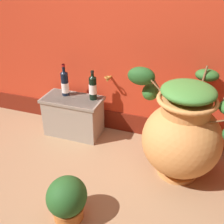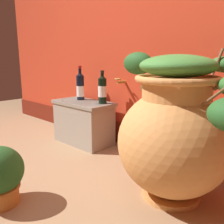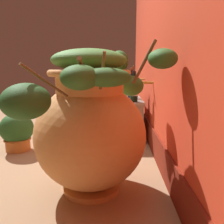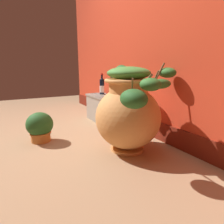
{
  "view_description": "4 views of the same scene",
  "coord_description": "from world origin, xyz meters",
  "px_view_note": "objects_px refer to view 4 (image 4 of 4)",
  "views": [
    {
      "loc": [
        0.66,
        -1.3,
        1.63
      ],
      "look_at": [
        -0.07,
        0.77,
        0.4
      ],
      "focal_mm": 43.77,
      "sensor_mm": 36.0,
      "label": 1
    },
    {
      "loc": [
        1.25,
        -0.6,
        0.82
      ],
      "look_at": [
        0.02,
        0.69,
        0.42
      ],
      "focal_mm": 39.41,
      "sensor_mm": 36.0,
      "label": 2
    },
    {
      "loc": [
        1.85,
        0.77,
        0.73
      ],
      "look_at": [
        -0.03,
        0.73,
        0.37
      ],
      "focal_mm": 36.19,
      "sensor_mm": 36.0,
      "label": 3
    },
    {
      "loc": [
        2.08,
        -0.4,
        0.82
      ],
      "look_at": [
        0.05,
        0.73,
        0.28
      ],
      "focal_mm": 30.04,
      "sensor_mm": 36.0,
      "label": 4
    }
  ],
  "objects_px": {
    "wine_bottle_left": "(112,88)",
    "wine_bottle_middle": "(102,86)",
    "terracotta_urn": "(129,110)",
    "potted_shrub": "(40,127)"
  },
  "relations": [
    {
      "from": "wine_bottle_left",
      "to": "wine_bottle_middle",
      "type": "xyz_separation_m",
      "value": [
        -0.3,
        -0.01,
        -0.0
      ]
    },
    {
      "from": "terracotta_urn",
      "to": "potted_shrub",
      "type": "relative_size",
      "value": 2.99
    },
    {
      "from": "terracotta_urn",
      "to": "wine_bottle_middle",
      "type": "height_order",
      "value": "terracotta_urn"
    },
    {
      "from": "wine_bottle_left",
      "to": "terracotta_urn",
      "type": "bearing_deg",
      "value": -18.96
    },
    {
      "from": "terracotta_urn",
      "to": "wine_bottle_left",
      "type": "xyz_separation_m",
      "value": [
        -0.92,
        0.32,
        0.13
      ]
    },
    {
      "from": "terracotta_urn",
      "to": "wine_bottle_left",
      "type": "relative_size",
      "value": 3.43
    },
    {
      "from": "terracotta_urn",
      "to": "potted_shrub",
      "type": "xyz_separation_m",
      "value": [
        -0.67,
        -0.75,
        -0.24
      ]
    },
    {
      "from": "wine_bottle_left",
      "to": "wine_bottle_middle",
      "type": "distance_m",
      "value": 0.3
    },
    {
      "from": "terracotta_urn",
      "to": "potted_shrub",
      "type": "distance_m",
      "value": 1.04
    },
    {
      "from": "wine_bottle_left",
      "to": "potted_shrub",
      "type": "height_order",
      "value": "wine_bottle_left"
    }
  ]
}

